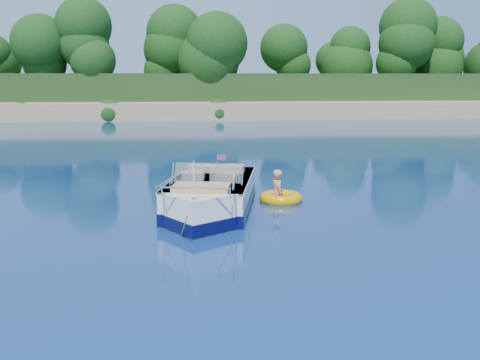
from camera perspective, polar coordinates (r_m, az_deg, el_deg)
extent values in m
plane|color=#0A1C46|center=(11.95, -1.07, -6.64)|extent=(160.00, 160.00, 0.00)
cube|color=#957756|center=(49.48, -4.44, 7.22)|extent=(170.00, 8.00, 2.00)
cube|color=#1B3214|center=(76.42, -4.81, 8.85)|extent=(170.00, 56.00, 6.00)
cylinder|color=#332111|center=(54.64, -24.03, 9.40)|extent=(0.44, 0.44, 3.20)
cylinder|color=#332111|center=(53.38, -4.56, 10.49)|extent=(0.44, 0.44, 3.60)
sphere|color=black|center=(53.47, -4.62, 14.15)|extent=(5.94, 5.94, 5.94)
cylinder|color=#332111|center=(55.45, 16.93, 9.55)|extent=(0.44, 0.44, 2.60)
sphere|color=black|center=(55.47, 17.08, 12.10)|extent=(4.29, 4.29, 4.29)
cube|color=white|center=(14.86, -3.03, -1.89)|extent=(2.80, 4.28, 1.10)
cube|color=white|center=(13.06, -4.24, -3.69)|extent=(2.06, 2.06, 1.10)
cube|color=#080936|center=(14.90, -3.03, -2.46)|extent=(2.84, 4.33, 0.31)
cube|color=#080936|center=(13.10, -4.23, -4.34)|extent=(2.10, 2.10, 0.31)
cube|color=#A57E57|center=(15.10, -2.87, -0.49)|extent=(2.17, 3.04, 0.10)
cube|color=white|center=(14.76, -3.05, 0.07)|extent=(2.84, 4.29, 0.06)
cube|color=black|center=(16.95, -1.96, -0.13)|extent=(0.63, 0.47, 0.94)
cube|color=#8C9EA5|center=(14.07, -5.40, 0.77)|extent=(0.86, 0.53, 0.51)
cube|color=#8C9EA5|center=(13.92, -1.59, 0.71)|extent=(0.83, 0.32, 0.51)
cube|color=tan|center=(14.57, -5.04, 0.04)|extent=(0.67, 0.67, 0.42)
cube|color=tan|center=(14.43, -1.35, -0.03)|extent=(0.67, 0.67, 0.42)
cube|color=tan|center=(15.77, -2.49, 0.89)|extent=(1.71, 0.87, 0.40)
cube|color=tan|center=(13.13, -4.13, -1.24)|extent=(1.51, 1.03, 0.36)
cylinder|color=white|center=(12.08, -4.94, -0.06)|extent=(0.03, 0.03, 0.89)
cube|color=red|center=(13.87, -1.98, 2.42)|extent=(0.23, 0.06, 0.15)
cube|color=silver|center=(12.11, -4.95, -2.03)|extent=(0.11, 0.08, 0.05)
cylinder|color=gold|center=(11.93, -5.97, -4.90)|extent=(0.20, 1.12, 0.80)
torus|color=#E19502|center=(15.87, 4.39, -1.96)|extent=(1.39, 1.39, 0.34)
torus|color=red|center=(15.87, 4.39, -1.90)|extent=(1.15, 1.15, 0.11)
imported|color=tan|center=(15.90, 3.92, -2.24)|extent=(0.55, 0.87, 1.58)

